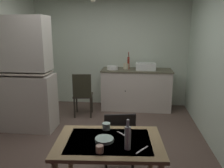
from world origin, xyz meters
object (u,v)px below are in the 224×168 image
Objects in this scene: hand_pump at (128,62)px; chair_by_counter at (83,94)px; sink_basin at (146,66)px; mixing_bowl_counter at (113,68)px; hutch_cabinet at (26,78)px; dining_table at (109,150)px; teacup_mint at (100,149)px; glass_bottle at (128,137)px; chair_far_side at (119,139)px; serving_bowl_wide at (104,140)px.

hand_pump is 1.30m from chair_by_counter.
mixing_bowl_counter is at bearing -176.18° from sink_basin.
hutch_cabinet is at bearing -141.85° from hand_pump.
teacup_mint is at bearing -103.62° from dining_table.
chair_by_counter is 3.26× the size of glass_bottle.
hand_pump is at bearing 92.26° from glass_bottle.
chair_by_counter is at bearing 106.62° from teacup_mint.
mixing_bowl_counter reaches higher than dining_table.
glass_bottle reaches higher than chair_far_side.
mixing_bowl_counter is at bearing 97.95° from chair_far_side.
chair_by_counter is at bearing 108.19° from serving_bowl_wide.
dining_table is at bearing -91.08° from hand_pump.
chair_far_side is 0.69m from serving_bowl_wide.
teacup_mint is (-0.01, -0.22, 0.02)m from serving_bowl_wide.
hand_pump is at bearing 38.15° from hutch_cabinet.
chair_by_counter is (-0.93, -0.68, -0.60)m from hand_pump.
mixing_bowl_counter reaches higher than teacup_mint.
glass_bottle reaches higher than chair_by_counter.
dining_table is (-0.06, -3.17, -0.46)m from hand_pump.
hutch_cabinet is 29.47× the size of teacup_mint.
chair_by_counter is (-0.87, 2.48, -0.14)m from dining_table.
hutch_cabinet reaches higher than mixing_bowl_counter.
teacup_mint is (-0.06, -0.23, 0.14)m from dining_table.
hutch_cabinet is at bearing -137.55° from mixing_bowl_counter.
serving_bowl_wide is (0.82, -2.50, 0.26)m from chair_by_counter.
chair_far_side is (1.77, -1.17, -0.50)m from hutch_cabinet.
glass_bottle is (0.19, -0.14, 0.23)m from dining_table.
mixing_bowl_counter is at bearing 42.45° from hutch_cabinet.
hutch_cabinet is 1.85× the size of dining_table.
chair_far_side is at bearing 82.74° from teacup_mint.
glass_bottle is at bearing -87.74° from hand_pump.
chair_far_side is 0.90× the size of chair_by_counter.
hand_pump is 3.31m from glass_bottle.
hand_pump is 0.35× the size of dining_table.
glass_bottle is (1.91, -1.91, -0.10)m from hutch_cabinet.
chair_by_counter is at bearing 109.22° from dining_table.
hutch_cabinet is 1.93m from mixing_bowl_counter.
hutch_cabinet is at bearing 146.46° from chair_far_side.
serving_bowl_wide reaches higher than dining_table.
sink_basin is 1.13× the size of hand_pump.
teacup_mint is at bearing -97.26° from chair_far_side.
hutch_cabinet is at bearing 129.72° from teacup_mint.
hutch_cabinet is 11.03× the size of serving_bowl_wide.
mixing_bowl_counter is 3.10m from serving_bowl_wide.
mixing_bowl_counter reaches higher than chair_far_side.
chair_far_side is at bearing -82.05° from mixing_bowl_counter.
chair_far_side is 2.92× the size of glass_bottle.
hutch_cabinet reaches higher than serving_bowl_wide.
teacup_mint is (0.24, -3.30, -0.19)m from mixing_bowl_counter.
hand_pump is 1.52× the size of mixing_bowl_counter.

